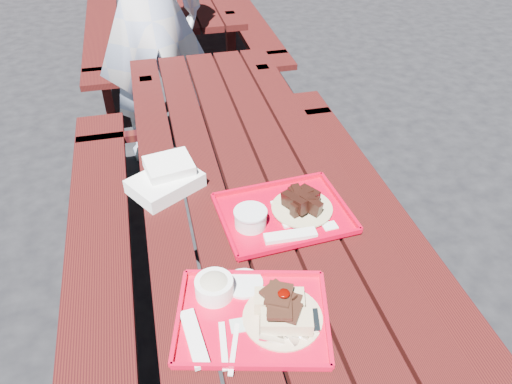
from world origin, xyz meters
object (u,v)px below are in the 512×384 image
picnic_table_near (247,222)px  far_tray (282,213)px  near_tray (252,307)px  picnic_table_far (172,1)px  person (147,14)px

picnic_table_near → far_tray: far_tray is taller
near_tray → far_tray: size_ratio=1.04×
far_tray → picnic_table_far: bearing=91.4°
picnic_table_far → near_tray: (-0.11, -3.38, 0.22)m
person → far_tray: bearing=93.5°
picnic_table_far → person: person is taller
picnic_table_far → far_tray: size_ratio=5.46×
picnic_table_near → near_tray: bearing=-101.0°
picnic_table_far → far_tray: 3.03m
near_tray → person: person is taller
picnic_table_near → person: person is taller
picnic_table_far → near_tray: bearing=-91.9°
picnic_table_far → near_tray: size_ratio=5.23×
picnic_table_near → near_tray: 0.63m
picnic_table_far → near_tray: near_tray is taller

